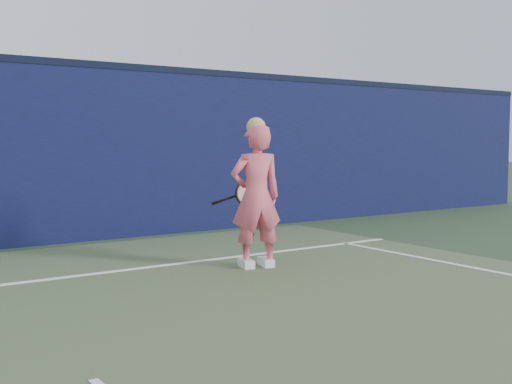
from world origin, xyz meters
TOP-DOWN VIEW (x-y plane):
  - player at (2.81, 3.35)m, footprint 0.68×0.53m
  - racket at (2.92, 3.77)m, footprint 0.55×0.18m

SIDE VIEW (x-z plane):
  - racket at x=2.92m, z-range 0.66..0.97m
  - player at x=2.81m, z-range -0.03..1.69m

